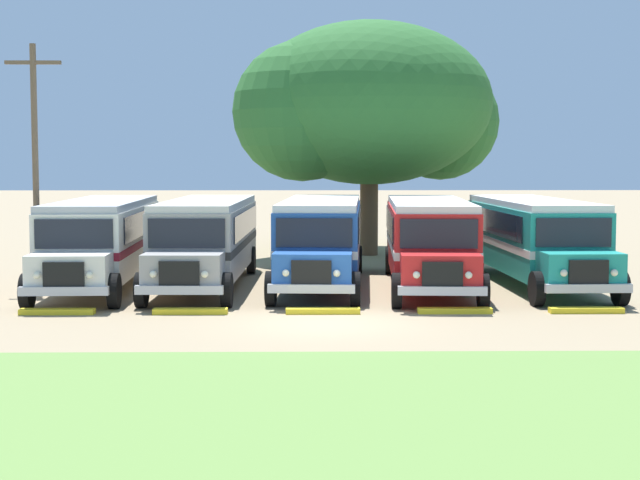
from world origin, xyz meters
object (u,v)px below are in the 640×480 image
(parked_bus_slot_4, at_px, (534,237))
(utility_pole, at_px, (35,159))
(parked_bus_slot_3, at_px, (429,238))
(parked_bus_slot_1, at_px, (206,238))
(parked_bus_slot_2, at_px, (321,237))
(broad_shade_tree, at_px, (366,108))
(parked_bus_slot_0, at_px, (102,238))

(parked_bus_slot_4, distance_m, utility_pole, 16.58)
(utility_pole, bearing_deg, parked_bus_slot_3, 0.07)
(parked_bus_slot_1, bearing_deg, parked_bus_slot_2, 94.45)
(broad_shade_tree, relative_size, utility_pole, 1.50)
(parked_bus_slot_0, xyz_separation_m, utility_pole, (-2.08, -0.13, 2.60))
(parked_bus_slot_0, height_order, parked_bus_slot_1, same)
(parked_bus_slot_1, relative_size, utility_pole, 1.38)
(parked_bus_slot_1, distance_m, parked_bus_slot_2, 3.80)
(parked_bus_slot_0, bearing_deg, utility_pole, -88.04)
(parked_bus_slot_0, distance_m, parked_bus_slot_3, 10.72)
(parked_bus_slot_1, relative_size, parked_bus_slot_4, 1.00)
(parked_bus_slot_1, distance_m, broad_shade_tree, 13.41)
(parked_bus_slot_2, xyz_separation_m, utility_pole, (-9.27, -0.49, 2.60))
(parked_bus_slot_1, xyz_separation_m, parked_bus_slot_3, (7.32, -0.29, 0.00))
(parked_bus_slot_4, bearing_deg, broad_shade_tree, -157.05)
(parked_bus_slot_4, bearing_deg, utility_pole, -89.95)
(parked_bus_slot_3, bearing_deg, parked_bus_slot_2, -94.12)
(parked_bus_slot_1, bearing_deg, parked_bus_slot_4, 92.38)
(parked_bus_slot_4, bearing_deg, parked_bus_slot_1, -90.76)
(parked_bus_slot_1, height_order, parked_bus_slot_4, same)
(parked_bus_slot_4, xyz_separation_m, utility_pole, (-16.36, -0.45, 2.60))
(broad_shade_tree, xyz_separation_m, utility_pole, (-11.43, -11.29, -2.26))
(parked_bus_slot_0, height_order, parked_bus_slot_3, same)
(parked_bus_slot_3, height_order, parked_bus_slot_4, same)
(parked_bus_slot_1, bearing_deg, parked_bus_slot_3, 89.34)
(broad_shade_tree, bearing_deg, parked_bus_slot_0, -129.96)
(parked_bus_slot_4, relative_size, broad_shade_tree, 0.92)
(parked_bus_slot_2, relative_size, broad_shade_tree, 0.93)
(parked_bus_slot_2, height_order, utility_pole, utility_pole)
(parked_bus_slot_0, relative_size, parked_bus_slot_1, 1.00)
(parked_bus_slot_2, distance_m, parked_bus_slot_4, 7.09)
(parked_bus_slot_3, height_order, utility_pole, utility_pole)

